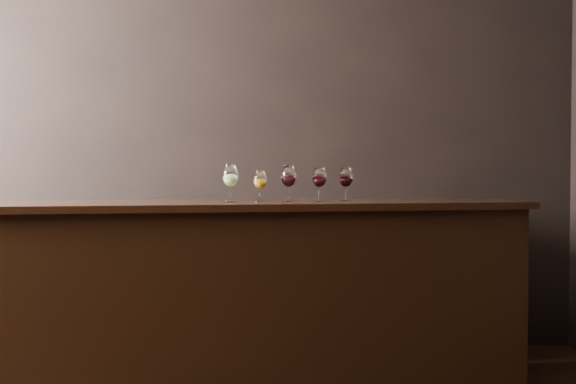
{
  "coord_description": "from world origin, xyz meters",
  "views": [
    {
      "loc": [
        0.2,
        -2.93,
        1.22
      ],
      "look_at": [
        0.54,
        1.37,
        1.07
      ],
      "focal_mm": 50.0,
      "sensor_mm": 36.0,
      "label": 1
    }
  ],
  "objects": [
    {
      "name": "room_shell",
      "position": [
        -0.23,
        0.11,
        1.81
      ],
      "size": [
        5.02,
        4.52,
        2.81
      ],
      "color": "black",
      "rests_on": "ground"
    },
    {
      "name": "bar_counter",
      "position": [
        0.38,
        1.37,
        0.49
      ],
      "size": [
        2.84,
        0.84,
        0.98
      ],
      "primitive_type": "cube",
      "rotation": [
        0.0,
        0.0,
        0.08
      ],
      "color": "black",
      "rests_on": "ground"
    },
    {
      "name": "bar_top",
      "position": [
        0.38,
        1.37,
        1.0
      ],
      "size": [
        2.94,
        0.91,
        0.04
      ],
      "primitive_type": "cube",
      "rotation": [
        0.0,
        0.0,
        0.08
      ],
      "color": "black",
      "rests_on": "bar_counter"
    },
    {
      "name": "back_bar_shelf",
      "position": [
        0.06,
        2.03,
        0.49
      ],
      "size": [
        2.74,
        0.4,
        0.99
      ],
      "primitive_type": "cube",
      "color": "black",
      "rests_on": "ground"
    },
    {
      "name": "glass_white",
      "position": [
        0.23,
        1.39,
        1.15
      ],
      "size": [
        0.08,
        0.08,
        0.2
      ],
      "color": "white",
      "rests_on": "bar_top"
    },
    {
      "name": "glass_amber",
      "position": [
        0.39,
        1.33,
        1.13
      ],
      "size": [
        0.07,
        0.07,
        0.17
      ],
      "color": "white",
      "rests_on": "bar_top"
    },
    {
      "name": "glass_red_a",
      "position": [
        0.54,
        1.36,
        1.15
      ],
      "size": [
        0.08,
        0.08,
        0.19
      ],
      "color": "white",
      "rests_on": "bar_top"
    },
    {
      "name": "glass_red_b",
      "position": [
        0.71,
        1.37,
        1.14
      ],
      "size": [
        0.08,
        0.08,
        0.19
      ],
      "color": "white",
      "rests_on": "bar_top"
    },
    {
      "name": "glass_red_c",
      "position": [
        0.86,
        1.4,
        1.14
      ],
      "size": [
        0.08,
        0.08,
        0.19
      ],
      "color": "white",
      "rests_on": "bar_top"
    }
  ]
}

